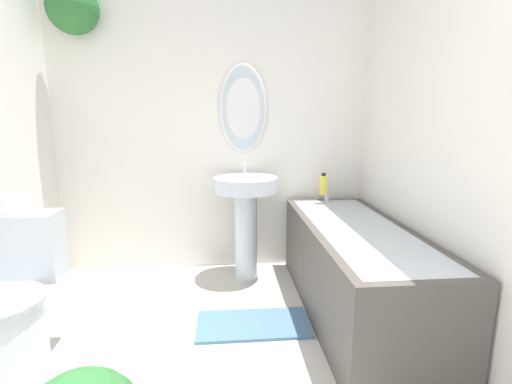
# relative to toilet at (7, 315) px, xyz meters

# --- Properties ---
(wall_back) EXTENTS (2.59, 0.36, 2.40)m
(wall_back) POSITION_rel_toilet_xyz_m (0.86, 1.31, 0.97)
(wall_back) COLOR silver
(wall_back) RESTS_ON ground_plane
(wall_right) EXTENTS (0.06, 2.82, 2.40)m
(wall_right) POSITION_rel_toilet_xyz_m (2.23, -0.05, 0.88)
(wall_right) COLOR silver
(wall_right) RESTS_ON ground_plane
(toilet) EXTENTS (0.42, 0.59, 0.77)m
(toilet) POSITION_rel_toilet_xyz_m (0.00, 0.00, 0.00)
(toilet) COLOR silver
(toilet) RESTS_ON ground_plane
(pedestal_sink) EXTENTS (0.48, 0.48, 0.91)m
(pedestal_sink) POSITION_rel_toilet_xyz_m (1.21, 1.02, 0.25)
(pedestal_sink) COLOR silver
(pedestal_sink) RESTS_ON ground_plane
(bathtub) EXTENTS (0.62, 1.63, 0.65)m
(bathtub) POSITION_rel_toilet_xyz_m (1.87, 0.44, -0.02)
(bathtub) COLOR #4C4742
(bathtub) RESTS_ON ground_plane
(shampoo_bottle) EXTENTS (0.06, 0.06, 0.17)m
(shampoo_bottle) POSITION_rel_toilet_xyz_m (1.82, 1.08, 0.41)
(shampoo_bottle) COLOR gold
(shampoo_bottle) RESTS_ON bathtub
(bath_mat) EXTENTS (0.68, 0.34, 0.02)m
(bath_mat) POSITION_rel_toilet_xyz_m (1.21, 0.33, -0.31)
(bath_mat) COLOR #4C7093
(bath_mat) RESTS_ON ground_plane
(toilet_paper_roll) EXTENTS (0.11, 0.11, 0.10)m
(toilet_paper_roll) POSITION_rel_toilet_xyz_m (0.00, 0.21, 0.50)
(toilet_paper_roll) COLOR white
(toilet_paper_roll) RESTS_ON toilet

